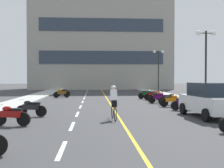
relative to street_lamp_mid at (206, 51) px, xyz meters
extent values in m
plane|color=#38383A|center=(-7.09, 3.11, -4.03)|extent=(140.00, 140.00, 0.00)
cube|color=#A8A8A3|center=(-14.29, 6.11, -3.97)|extent=(2.40, 72.00, 0.12)
cube|color=#A8A8A3|center=(0.11, 6.11, -3.97)|extent=(2.40, 72.00, 0.12)
cube|color=silver|center=(-9.09, -11.89, -4.03)|extent=(0.14, 2.20, 0.01)
cube|color=silver|center=(-9.09, -7.89, -4.03)|extent=(0.14, 2.20, 0.01)
cube|color=silver|center=(-9.09, -3.89, -4.03)|extent=(0.14, 2.20, 0.01)
cube|color=silver|center=(-9.09, 0.11, -4.03)|extent=(0.14, 2.20, 0.01)
cube|color=silver|center=(-9.09, 4.11, -4.03)|extent=(0.14, 2.20, 0.01)
cube|color=silver|center=(-9.09, 8.11, -4.03)|extent=(0.14, 2.20, 0.01)
cube|color=silver|center=(-9.09, 12.11, -4.03)|extent=(0.14, 2.20, 0.01)
cube|color=silver|center=(-9.09, 16.11, -4.03)|extent=(0.14, 2.20, 0.01)
cube|color=silver|center=(-9.09, 20.11, -4.03)|extent=(0.14, 2.20, 0.01)
cube|color=silver|center=(-9.09, 24.11, -4.03)|extent=(0.14, 2.20, 0.01)
cube|color=silver|center=(-9.09, 28.11, -4.03)|extent=(0.14, 2.20, 0.01)
cube|color=gold|center=(-6.84, 6.11, -4.03)|extent=(0.12, 66.00, 0.01)
cube|color=#9E998E|center=(-6.76, 32.00, 4.99)|extent=(24.57, 9.79, 18.04)
cube|color=#2D3847|center=(-6.76, 27.06, 1.38)|extent=(20.64, 0.10, 2.16)
cube|color=#2D3847|center=(-6.76, 27.06, 6.79)|extent=(20.64, 0.10, 2.16)
cylinder|color=black|center=(0.00, 0.00, -1.23)|extent=(0.14, 0.14, 5.35)
cylinder|color=black|center=(0.00, 0.00, 1.29)|extent=(1.10, 0.08, 0.08)
sphere|color=white|center=(-0.55, 0.00, 1.29)|extent=(0.36, 0.36, 0.36)
sphere|color=white|center=(0.55, 0.00, 1.29)|extent=(0.36, 0.36, 0.36)
cylinder|color=black|center=(0.28, 16.26, -1.19)|extent=(0.14, 0.14, 5.44)
cylinder|color=black|center=(0.28, 16.26, 1.38)|extent=(1.10, 0.08, 0.08)
sphere|color=white|center=(-0.27, 16.26, 1.38)|extent=(0.36, 0.36, 0.36)
sphere|color=white|center=(0.83, 16.26, 1.38)|extent=(0.36, 0.36, 0.36)
cylinder|color=black|center=(-3.07, -4.37, -3.71)|extent=(0.27, 0.65, 0.64)
cylinder|color=black|center=(-1.37, -4.24, -3.71)|extent=(0.27, 0.65, 0.64)
cylinder|color=black|center=(-2.86, -7.16, -3.71)|extent=(0.27, 0.65, 0.64)
cube|color=silver|center=(-2.11, -5.70, -3.31)|extent=(2.01, 4.32, 0.80)
cube|color=#1E2833|center=(-2.11, -5.70, -2.56)|extent=(1.72, 2.31, 0.70)
cylinder|color=black|center=(-12.25, -7.54, -3.73)|extent=(0.61, 0.22, 0.60)
cylinder|color=black|center=(-11.18, -7.76, -3.73)|extent=(0.61, 0.22, 0.60)
cube|color=maroon|center=(-11.71, -7.65, -3.51)|extent=(0.94, 0.46, 0.28)
ellipsoid|color=maroon|center=(-11.91, -7.61, -3.29)|extent=(0.48, 0.32, 0.22)
cube|color=black|center=(-11.47, -7.70, -3.31)|extent=(0.48, 0.32, 0.10)
cylinder|color=silver|center=(-12.25, -7.54, -3.13)|extent=(0.15, 0.59, 0.03)
cylinder|color=black|center=(-12.03, -4.64, -3.73)|extent=(0.61, 0.22, 0.60)
cylinder|color=black|center=(-10.96, -4.86, -3.73)|extent=(0.61, 0.22, 0.60)
cube|color=black|center=(-11.49, -4.75, -3.51)|extent=(0.94, 0.46, 0.28)
ellipsoid|color=black|center=(-11.69, -4.71, -3.29)|extent=(0.48, 0.32, 0.22)
cube|color=black|center=(-11.25, -4.80, -3.31)|extent=(0.48, 0.32, 0.10)
cylinder|color=silver|center=(-12.03, -4.64, -3.13)|extent=(0.15, 0.59, 0.03)
cylinder|color=black|center=(-1.87, -2.41, -3.73)|extent=(0.61, 0.14, 0.60)
cylinder|color=black|center=(-2.97, -2.48, -3.73)|extent=(0.61, 0.14, 0.60)
cube|color=#590C59|center=(-2.42, -2.45, -3.51)|extent=(0.92, 0.34, 0.28)
ellipsoid|color=#590C59|center=(-2.22, -2.44, -3.29)|extent=(0.45, 0.27, 0.22)
cube|color=black|center=(-2.67, -2.46, -3.31)|extent=(0.45, 0.27, 0.10)
cylinder|color=silver|center=(-1.87, -2.41, -3.13)|extent=(0.07, 0.60, 0.03)
cylinder|color=black|center=(-2.07, -0.34, -3.73)|extent=(0.60, 0.11, 0.60)
cylinder|color=black|center=(-3.17, -0.36, -3.73)|extent=(0.60, 0.11, 0.60)
cube|color=orange|center=(-2.62, -0.35, -3.51)|extent=(0.90, 0.30, 0.28)
ellipsoid|color=orange|center=(-2.42, -0.34, -3.29)|extent=(0.44, 0.25, 0.22)
cube|color=black|center=(-2.87, -0.35, -3.31)|extent=(0.44, 0.25, 0.10)
cylinder|color=silver|center=(-2.07, -0.34, -3.13)|extent=(0.04, 0.60, 0.03)
cylinder|color=black|center=(-1.85, 1.08, -3.73)|extent=(0.60, 0.11, 0.60)
cylinder|color=black|center=(-2.95, 1.06, -3.73)|extent=(0.60, 0.11, 0.60)
cube|color=black|center=(-2.40, 1.07, -3.51)|extent=(0.90, 0.29, 0.28)
ellipsoid|color=black|center=(-2.20, 1.08, -3.29)|extent=(0.44, 0.25, 0.22)
cube|color=black|center=(-2.65, 1.07, -3.31)|extent=(0.44, 0.25, 0.10)
cylinder|color=silver|center=(-1.85, 1.08, -3.13)|extent=(0.04, 0.60, 0.03)
cylinder|color=black|center=(-2.36, 2.48, -3.73)|extent=(0.60, 0.10, 0.60)
cylinder|color=black|center=(-3.46, 2.47, -3.73)|extent=(0.60, 0.10, 0.60)
cube|color=#590C59|center=(-2.91, 2.48, -3.51)|extent=(0.90, 0.28, 0.28)
ellipsoid|color=#590C59|center=(-2.71, 2.48, -3.29)|extent=(0.44, 0.24, 0.22)
cube|color=black|center=(-3.16, 2.48, -3.31)|extent=(0.44, 0.24, 0.10)
cylinder|color=silver|center=(-2.36, 2.48, -3.13)|extent=(0.03, 0.60, 0.03)
cylinder|color=black|center=(-2.10, 3.77, -3.73)|extent=(0.60, 0.30, 0.60)
cylinder|color=black|center=(-3.14, 4.14, -3.73)|extent=(0.60, 0.30, 0.60)
cube|color=orange|center=(-2.62, 3.95, -3.51)|extent=(0.94, 0.57, 0.28)
ellipsoid|color=orange|center=(-2.43, 3.89, -3.29)|extent=(0.50, 0.37, 0.22)
cube|color=black|center=(-2.86, 4.04, -3.31)|extent=(0.50, 0.37, 0.10)
cylinder|color=silver|center=(-2.10, 3.77, -3.13)|extent=(0.23, 0.57, 0.03)
cylinder|color=black|center=(-2.17, 5.71, -3.73)|extent=(0.61, 0.21, 0.60)
cylinder|color=black|center=(-3.25, 5.51, -3.73)|extent=(0.61, 0.21, 0.60)
cube|color=maroon|center=(-2.71, 5.61, -3.51)|extent=(0.94, 0.44, 0.28)
ellipsoid|color=maroon|center=(-2.51, 5.65, -3.29)|extent=(0.48, 0.31, 0.22)
cube|color=black|center=(-2.96, 5.57, -3.31)|extent=(0.48, 0.31, 0.10)
cylinder|color=silver|center=(-2.17, 5.71, -3.13)|extent=(0.14, 0.60, 0.03)
cylinder|color=black|center=(-2.44, 6.98, -3.73)|extent=(0.61, 0.19, 0.60)
cylinder|color=black|center=(-3.53, 7.15, -3.73)|extent=(0.61, 0.19, 0.60)
cube|color=#0C4C19|center=(-2.99, 7.07, -3.51)|extent=(0.93, 0.41, 0.28)
ellipsoid|color=#0C4C19|center=(-2.79, 7.03, -3.29)|extent=(0.47, 0.30, 0.22)
cube|color=black|center=(-3.23, 7.10, -3.31)|extent=(0.47, 0.30, 0.10)
cylinder|color=silver|center=(-2.44, 6.98, -3.13)|extent=(0.12, 0.60, 0.03)
cylinder|color=black|center=(-11.98, 9.15, -3.73)|extent=(0.60, 0.29, 0.60)
cylinder|color=black|center=(-10.94, 9.50, -3.73)|extent=(0.60, 0.29, 0.60)
cube|color=brown|center=(-11.46, 9.33, -3.51)|extent=(0.94, 0.55, 0.28)
ellipsoid|color=brown|center=(-11.65, 9.26, -3.29)|extent=(0.49, 0.37, 0.22)
cube|color=black|center=(-11.22, 9.41, -3.31)|extent=(0.49, 0.37, 0.10)
cylinder|color=silver|center=(-11.98, 9.15, -3.13)|extent=(0.22, 0.58, 0.03)
cylinder|color=black|center=(-12.06, 10.87, -3.73)|extent=(0.60, 0.29, 0.60)
cylinder|color=black|center=(-11.02, 11.22, -3.73)|extent=(0.60, 0.29, 0.60)
cube|color=brown|center=(-11.54, 11.04, -3.51)|extent=(0.94, 0.55, 0.28)
ellipsoid|color=brown|center=(-11.73, 10.98, -3.29)|extent=(0.49, 0.37, 0.22)
cube|color=black|center=(-11.30, 11.12, -3.31)|extent=(0.49, 0.37, 0.10)
cylinder|color=silver|center=(-12.06, 10.87, -3.13)|extent=(0.22, 0.58, 0.03)
torus|color=black|center=(-7.19, -5.53, -3.69)|extent=(0.09, 0.72, 0.72)
torus|color=black|center=(-7.12, -6.58, -3.69)|extent=(0.09, 0.72, 0.72)
cylinder|color=red|center=(-7.15, -6.08, -3.39)|extent=(0.10, 0.95, 0.04)
cube|color=black|center=(-7.14, -6.23, -3.17)|extent=(0.11, 0.21, 0.06)
cylinder|color=red|center=(-7.18, -5.63, -3.14)|extent=(0.42, 0.06, 0.03)
cube|color=black|center=(-7.15, -6.18, -3.24)|extent=(0.26, 0.37, 0.28)
cube|color=white|center=(-7.15, -6.03, -2.84)|extent=(0.35, 0.47, 0.61)
sphere|color=beige|center=(-7.16, -5.90, -2.49)|extent=(0.20, 0.20, 0.20)
ellipsoid|color=white|center=(-7.16, -5.90, -2.42)|extent=(0.24, 0.26, 0.16)
camera|label=1|loc=(-8.17, -20.14, -1.92)|focal=45.46mm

